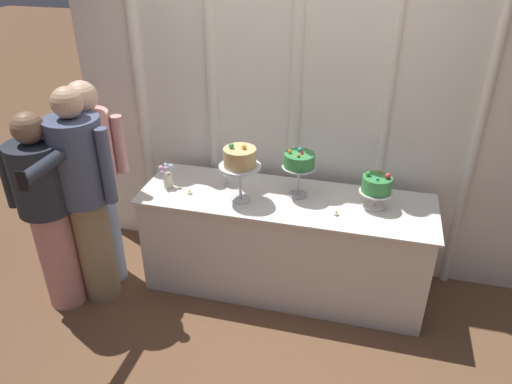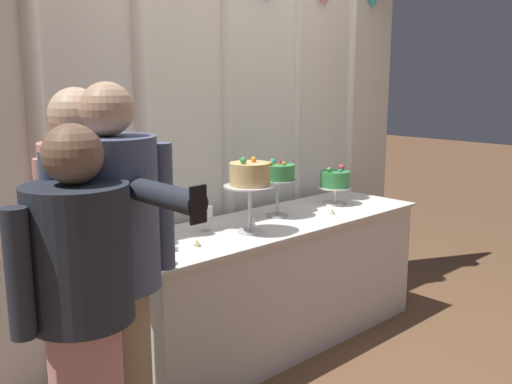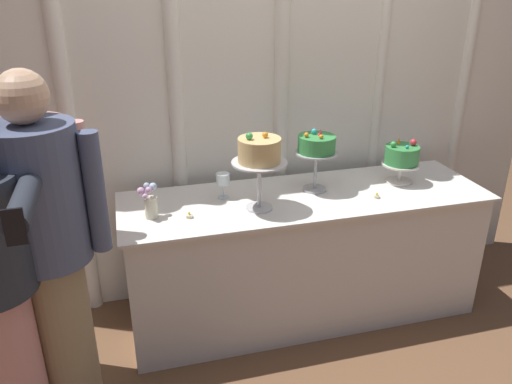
{
  "view_description": "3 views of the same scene",
  "coord_description": "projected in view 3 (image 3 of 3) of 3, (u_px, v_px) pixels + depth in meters",
  "views": [
    {
      "loc": [
        0.55,
        -2.87,
        2.54
      ],
      "look_at": [
        -0.21,
        0.06,
        0.84
      ],
      "focal_mm": 34.13,
      "sensor_mm": 36.0,
      "label": 1
    },
    {
      "loc": [
        -2.4,
        -2.28,
        1.65
      ],
      "look_at": [
        -0.23,
        0.04,
        1.01
      ],
      "focal_mm": 39.95,
      "sensor_mm": 36.0,
      "label": 2
    },
    {
      "loc": [
        -0.97,
        -2.39,
        1.97
      ],
      "look_at": [
        -0.3,
        0.09,
        0.86
      ],
      "focal_mm": 35.57,
      "sensor_mm": 36.0,
      "label": 3
    }
  ],
  "objects": [
    {
      "name": "guest_man_dark_suit",
      "position": [
        46.0,
        227.0,
        2.34
      ],
      "size": [
        0.44,
        0.42,
        1.62
      ],
      "color": "#93ADD6",
      "rests_on": "ground_plane"
    },
    {
      "name": "draped_curtain",
      "position": [
        279.0,
        74.0,
        3.03
      ],
      "size": [
        3.54,
        0.2,
        2.68
      ],
      "color": "white",
      "rests_on": "ground_plane"
    },
    {
      "name": "ground_plane",
      "position": [
        306.0,
        320.0,
        3.14
      ],
      "size": [
        24.0,
        24.0,
        0.0
      ],
      "primitive_type": "plane",
      "color": "brown"
    },
    {
      "name": "cake_table",
      "position": [
        303.0,
        256.0,
        3.07
      ],
      "size": [
        2.12,
        0.66,
        0.8
      ],
      "color": "white",
      "rests_on": "ground_plane"
    },
    {
      "name": "guest_man_pink_jacket",
      "position": [
        49.0,
        248.0,
        2.17
      ],
      "size": [
        0.53,
        0.4,
        1.64
      ],
      "color": "#9E8966",
      "rests_on": "ground_plane"
    },
    {
      "name": "tealight_far_left",
      "position": [
        189.0,
        216.0,
        2.64
      ],
      "size": [
        0.04,
        0.04,
        0.03
      ],
      "color": "beige",
      "rests_on": "cake_table"
    },
    {
      "name": "wine_glass",
      "position": [
        223.0,
        180.0,
        2.84
      ],
      "size": [
        0.08,
        0.08,
        0.15
      ],
      "color": "silver",
      "rests_on": "cake_table"
    },
    {
      "name": "tealight_near_left",
      "position": [
        377.0,
        196.0,
        2.87
      ],
      "size": [
        0.04,
        0.04,
        0.03
      ],
      "color": "beige",
      "rests_on": "cake_table"
    },
    {
      "name": "cake_display_leftmost",
      "position": [
        259.0,
        154.0,
        2.62
      ],
      "size": [
        0.29,
        0.29,
        0.43
      ],
      "color": "silver",
      "rests_on": "cake_table"
    },
    {
      "name": "flower_vase",
      "position": [
        150.0,
        202.0,
        2.61
      ],
      "size": [
        0.1,
        0.1,
        0.19
      ],
      "color": "beige",
      "rests_on": "cake_table"
    },
    {
      "name": "cake_display_rightmost",
      "position": [
        402.0,
        157.0,
        3.03
      ],
      "size": [
        0.23,
        0.23,
        0.27
      ],
      "color": "silver",
      "rests_on": "cake_table"
    },
    {
      "name": "cake_display_center",
      "position": [
        316.0,
        147.0,
        2.88
      ],
      "size": [
        0.25,
        0.25,
        0.37
      ],
      "color": "#B2B2B7",
      "rests_on": "cake_table"
    }
  ]
}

